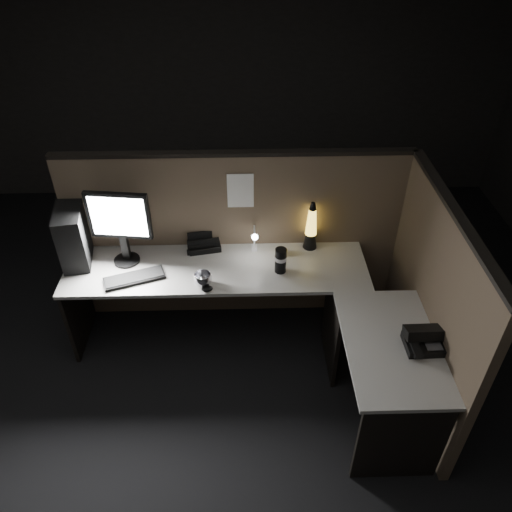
{
  "coord_description": "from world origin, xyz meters",
  "views": [
    {
      "loc": [
        0.07,
        -2.35,
        3.13
      ],
      "look_at": [
        0.15,
        0.35,
        1.03
      ],
      "focal_mm": 35.0,
      "sensor_mm": 36.0,
      "label": 1
    }
  ],
  "objects_px": {
    "pc_tower": "(74,234)",
    "monitor": "(120,221)",
    "lava_lamp": "(311,229)",
    "keyboard": "(134,278)",
    "desk_phone": "(423,339)"
  },
  "relations": [
    {
      "from": "lava_lamp",
      "to": "keyboard",
      "type": "bearing_deg",
      "value": -164.91
    },
    {
      "from": "keyboard",
      "to": "desk_phone",
      "type": "height_order",
      "value": "desk_phone"
    },
    {
      "from": "monitor",
      "to": "lava_lamp",
      "type": "distance_m",
      "value": 1.45
    },
    {
      "from": "lava_lamp",
      "to": "monitor",
      "type": "bearing_deg",
      "value": -174.85
    },
    {
      "from": "pc_tower",
      "to": "monitor",
      "type": "relative_size",
      "value": 0.75
    },
    {
      "from": "keyboard",
      "to": "desk_phone",
      "type": "bearing_deg",
      "value": -39.08
    },
    {
      "from": "keyboard",
      "to": "desk_phone",
      "type": "xyz_separation_m",
      "value": [
        1.93,
        -0.7,
        0.04
      ]
    },
    {
      "from": "keyboard",
      "to": "monitor",
      "type": "bearing_deg",
      "value": 92.51
    },
    {
      "from": "keyboard",
      "to": "lava_lamp",
      "type": "height_order",
      "value": "lava_lamp"
    },
    {
      "from": "desk_phone",
      "to": "pc_tower",
      "type": "bearing_deg",
      "value": 156.99
    },
    {
      "from": "pc_tower",
      "to": "keyboard",
      "type": "xyz_separation_m",
      "value": [
        0.47,
        -0.27,
        -0.21
      ]
    },
    {
      "from": "pc_tower",
      "to": "lava_lamp",
      "type": "height_order",
      "value": "pc_tower"
    },
    {
      "from": "lava_lamp",
      "to": "desk_phone",
      "type": "relative_size",
      "value": 1.7
    },
    {
      "from": "pc_tower",
      "to": "lava_lamp",
      "type": "relative_size",
      "value": 1.08
    },
    {
      "from": "pc_tower",
      "to": "lava_lamp",
      "type": "bearing_deg",
      "value": -6.45
    }
  ]
}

